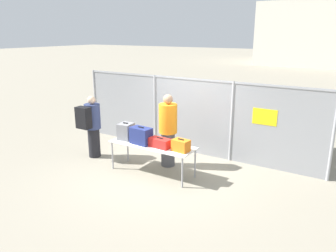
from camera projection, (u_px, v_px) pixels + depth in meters
The scene contains 10 objects.
ground_plane at pixel (158, 172), 8.00m from camera, with size 120.00×120.00×0.00m, color gray.
fence_section at pixel (191, 114), 9.05m from camera, with size 7.23×0.07×2.11m.
inspection_table at pixel (152, 146), 7.78m from camera, with size 2.11×0.73×0.74m.
suitcase_grey at pixel (126, 131), 8.09m from camera, with size 0.36×0.39×0.42m.
suitcase_navy at pixel (141, 136), 7.75m from camera, with size 0.54×0.34×0.42m.
suitcase_red at pixel (160, 143), 7.54m from camera, with size 0.53×0.29×0.24m.
suitcase_orange at pixel (181, 145), 7.29m from camera, with size 0.39×0.29×0.29m.
traveler_hooded at pixel (91, 124), 8.73m from camera, with size 0.42×0.65×1.69m.
security_worker_near at pixel (168, 130), 8.17m from camera, with size 0.46×0.46×1.85m.
utility_trailer at pixel (264, 134), 9.64m from camera, with size 4.02×2.27×0.70m.
Camera 1 is at (4.06, -6.15, 3.31)m, focal length 35.00 mm.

